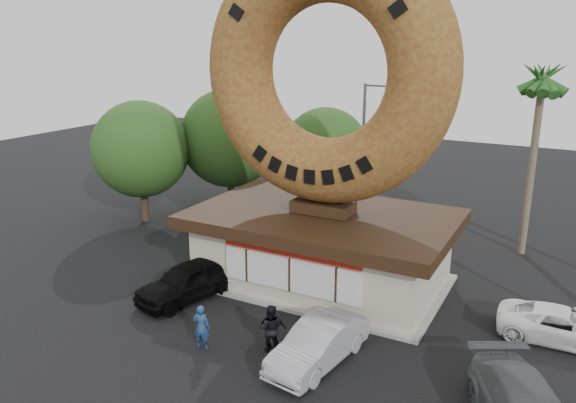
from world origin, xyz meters
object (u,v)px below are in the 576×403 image
(giant_donut, at_px, (326,72))
(car_silver, at_px, (318,344))
(street_lamp, at_px, (365,144))
(person_right, at_px, (273,328))
(person_center, at_px, (270,328))
(car_white, at_px, (563,326))
(person_left, at_px, (201,327))
(car_black, at_px, (188,281))
(donut_shop, at_px, (322,245))

(giant_donut, xyz_separation_m, car_silver, (2.62, -5.97, -8.50))
(street_lamp, bearing_deg, person_right, -80.47)
(person_center, height_order, car_white, person_center)
(car_silver, bearing_deg, person_center, -168.99)
(street_lamp, distance_m, person_left, 17.44)
(person_right, xyz_separation_m, car_silver, (1.80, -0.08, -0.08))
(car_black, bearing_deg, car_white, 30.09)
(giant_donut, distance_m, street_lamp, 11.22)
(person_left, xyz_separation_m, car_silver, (4.03, 1.08, -0.11))
(donut_shop, height_order, person_right, donut_shop)
(street_lamp, height_order, person_left, street_lamp)
(person_center, xyz_separation_m, person_right, (-0.01, 0.16, -0.06))
(giant_donut, height_order, car_white, giant_donut)
(giant_donut, distance_m, person_center, 10.35)
(donut_shop, distance_m, person_right, 6.01)
(person_left, xyz_separation_m, car_black, (-2.87, 2.94, -0.04))
(car_black, distance_m, car_white, 14.52)
(giant_donut, relative_size, person_center, 6.23)
(giant_donut, xyz_separation_m, person_center, (0.82, -6.05, -8.35))
(giant_donut, distance_m, car_silver, 10.71)
(person_center, distance_m, car_white, 10.53)
(car_black, bearing_deg, street_lamp, 96.17)
(donut_shop, bearing_deg, car_black, -136.28)
(donut_shop, bearing_deg, person_center, -82.26)
(donut_shop, bearing_deg, car_white, -3.13)
(car_white, bearing_deg, car_silver, 125.58)
(person_right, bearing_deg, car_black, -38.59)
(person_right, relative_size, car_black, 0.35)
(person_left, xyz_separation_m, person_center, (2.23, 0.99, 0.04))
(street_lamp, bearing_deg, person_left, -88.50)
(donut_shop, height_order, car_black, donut_shop)
(street_lamp, bearing_deg, car_white, -42.16)
(donut_shop, xyz_separation_m, person_left, (-1.41, -7.03, -0.94))
(car_white, bearing_deg, person_center, 120.03)
(street_lamp, xyz_separation_m, person_left, (0.45, -17.05, -3.65))
(person_left, bearing_deg, street_lamp, -103.44)
(person_right, bearing_deg, car_white, -168.49)
(street_lamp, bearing_deg, donut_shop, -79.50)
(donut_shop, distance_m, person_center, 6.16)
(donut_shop, xyz_separation_m, giant_donut, (0.00, 0.02, 7.46))
(donut_shop, bearing_deg, person_right, -82.12)
(person_left, relative_size, car_black, 0.36)
(car_silver, bearing_deg, street_lamp, 114.03)
(person_left, distance_m, car_black, 4.11)
(donut_shop, height_order, person_left, donut_shop)
(donut_shop, distance_m, car_silver, 6.59)
(street_lamp, relative_size, person_center, 4.59)
(person_left, distance_m, car_white, 12.96)
(donut_shop, height_order, giant_donut, giant_donut)
(person_center, relative_size, car_white, 0.39)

